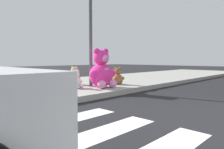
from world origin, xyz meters
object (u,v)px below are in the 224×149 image
(plush_white, at_px, (76,81))
(plush_brown, at_px, (118,77))
(plush_tan, at_px, (74,77))
(sign_pole, at_px, (91,34))
(plush_pink_large, at_px, (102,72))

(plush_white, relative_size, plush_brown, 0.92)
(plush_tan, bearing_deg, sign_pole, -66.38)
(plush_pink_large, distance_m, plush_brown, 0.95)
(plush_brown, xyz_separation_m, plush_tan, (-1.12, 1.01, 0.01))
(plush_tan, bearing_deg, plush_white, -121.81)
(plush_white, bearing_deg, sign_pole, 13.08)
(plush_white, xyz_separation_m, plush_brown, (1.58, -0.26, 0.02))
(plush_pink_large, relative_size, plush_white, 2.18)
(plush_white, distance_m, plush_tan, 0.89)
(plush_tan, bearing_deg, plush_brown, -42.22)
(sign_pole, height_order, plush_white, sign_pole)
(plush_pink_large, bearing_deg, plush_brown, 9.95)
(plush_pink_large, height_order, plush_tan, plush_pink_large)
(plush_pink_large, height_order, plush_white, plush_pink_large)
(plush_pink_large, relative_size, plush_tan, 1.91)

